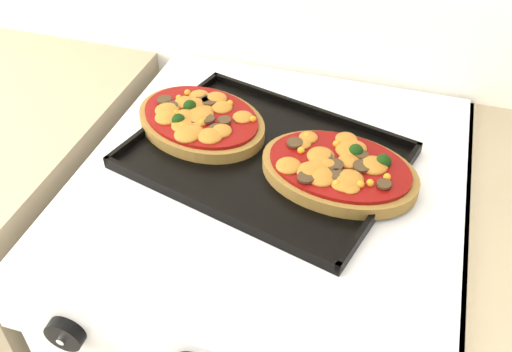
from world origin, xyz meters
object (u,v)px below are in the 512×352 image
(baking_tray, at_px, (265,155))
(pizza_left, at_px, (201,119))
(pizza_right, at_px, (339,169))
(stove, at_px, (269,333))

(baking_tray, distance_m, pizza_left, 0.13)
(pizza_left, xyz_separation_m, pizza_right, (0.24, -0.06, 0.00))
(baking_tray, xyz_separation_m, pizza_left, (-0.12, 0.04, 0.02))
(baking_tray, relative_size, pizza_left, 1.74)
(stove, distance_m, pizza_left, 0.50)
(stove, relative_size, pizza_left, 3.91)
(pizza_left, bearing_deg, stove, -21.74)
(stove, height_order, pizza_left, pizza_left)
(pizza_left, bearing_deg, pizza_right, -13.40)
(pizza_left, distance_m, pizza_right, 0.25)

